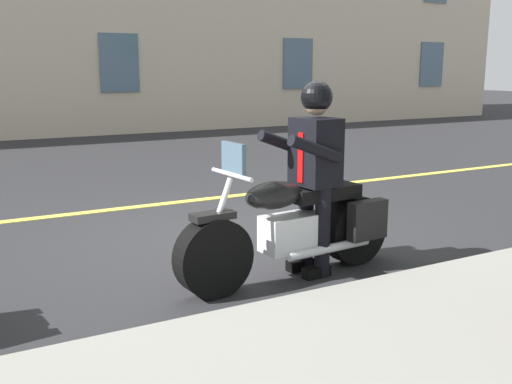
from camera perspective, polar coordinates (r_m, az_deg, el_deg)
ground_plane at (r=6.53m, az=-2.26°, el=-4.59°), size 80.00×80.00×0.00m
lane_center_stripe at (r=8.31m, az=-8.42°, el=-1.09°), size 60.00×0.16×0.01m
motorcycle_main at (r=5.28m, az=3.91°, el=-3.49°), size 2.22×0.71×1.26m
rider_main at (r=5.27m, az=5.62°, el=2.96°), size 0.65×0.58×1.74m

